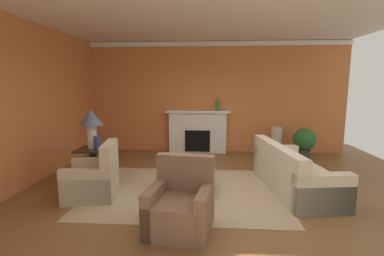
{
  "coord_description": "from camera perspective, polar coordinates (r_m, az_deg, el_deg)",
  "views": [
    {
      "loc": [
        0.0,
        -4.67,
        1.9
      ],
      "look_at": [
        -0.4,
        1.12,
        1.0
      ],
      "focal_mm": 25.96,
      "sensor_mm": 36.0,
      "label": 1
    }
  ],
  "objects": [
    {
      "name": "ground_plane",
      "position": [
        5.04,
        3.76,
        -13.35
      ],
      "size": [
        8.88,
        8.88,
        0.0
      ],
      "primitive_type": "plane",
      "color": "brown"
    },
    {
      "name": "wall_fireplace",
      "position": [
        7.95,
        3.98,
        6.27
      ],
      "size": [
        7.43,
        0.12,
        3.1
      ],
      "primitive_type": "cube",
      "color": "#CC723D",
      "rests_on": "ground_plane"
    },
    {
      "name": "wall_window",
      "position": [
        6.08,
        -31.04,
        4.24
      ],
      "size": [
        0.12,
        7.02,
        3.1
      ],
      "primitive_type": "cube",
      "color": "#CC723D",
      "rests_on": "ground_plane"
    },
    {
      "name": "ceiling_panel",
      "position": [
        5.12,
        4.16,
        22.66
      ],
      "size": [
        7.43,
        7.02,
        0.06
      ],
      "primitive_type": "cube",
      "color": "white"
    },
    {
      "name": "crown_moulding",
      "position": [
        7.94,
        4.1,
        16.89
      ],
      "size": [
        7.43,
        0.08,
        0.12
      ],
      "primitive_type": "cube",
      "color": "white"
    },
    {
      "name": "area_rug",
      "position": [
        5.15,
        -1.28,
        -12.8
      ],
      "size": [
        3.4,
        2.57,
        0.01
      ],
      "primitive_type": "cube",
      "color": "tan",
      "rests_on": "ground_plane"
    },
    {
      "name": "fireplace",
      "position": [
        7.86,
        1.17,
        -0.96
      ],
      "size": [
        1.8,
        0.35,
        1.2
      ],
      "color": "white",
      "rests_on": "ground_plane"
    },
    {
      "name": "sofa",
      "position": [
        5.41,
        19.94,
        -8.98
      ],
      "size": [
        1.19,
        2.21,
        0.85
      ],
      "color": "beige",
      "rests_on": "ground_plane"
    },
    {
      "name": "armchair_near_window",
      "position": [
        5.09,
        -19.51,
        -9.96
      ],
      "size": [
        0.92,
        0.92,
        0.95
      ],
      "color": "#C1B293",
      "rests_on": "ground_plane"
    },
    {
      "name": "armchair_facing_fireplace",
      "position": [
        3.82,
        -2.32,
        -15.9
      ],
      "size": [
        0.91,
        0.91,
        0.95
      ],
      "color": "brown",
      "rests_on": "ground_plane"
    },
    {
      "name": "coffee_table",
      "position": [
        5.03,
        -1.29,
        -9.31
      ],
      "size": [
        1.0,
        1.0,
        0.45
      ],
      "color": "#2D2319",
      "rests_on": "ground_plane"
    },
    {
      "name": "side_table",
      "position": [
        5.73,
        -19.56,
        -6.88
      ],
      "size": [
        0.56,
        0.56,
        0.7
      ],
      "color": "#2D2319",
      "rests_on": "ground_plane"
    },
    {
      "name": "table_lamp",
      "position": [
        5.58,
        -19.99,
        1.31
      ],
      "size": [
        0.44,
        0.44,
        0.75
      ],
      "color": "beige",
      "rests_on": "side_table"
    },
    {
      "name": "vase_on_side_table",
      "position": [
        5.47,
        -18.85,
        -2.94
      ],
      "size": [
        0.12,
        0.12,
        0.26
      ],
      "primitive_type": "cylinder",
      "color": "navy",
      "rests_on": "side_table"
    },
    {
      "name": "vase_tall_corner",
      "position": [
        7.78,
        16.87,
        -2.71
      ],
      "size": [
        0.29,
        0.29,
        0.79
      ],
      "primitive_type": "cylinder",
      "color": "beige",
      "rests_on": "ground_plane"
    },
    {
      "name": "vase_mantel_right",
      "position": [
        7.7,
        5.28,
        4.67
      ],
      "size": [
        0.1,
        0.1,
        0.3
      ],
      "primitive_type": "cylinder",
      "color": "#33703D",
      "rests_on": "fireplace"
    },
    {
      "name": "book_red_cover",
      "position": [
        5.1,
        -0.37,
        -7.41
      ],
      "size": [
        0.26,
        0.22,
        0.05
      ],
      "primitive_type": "cube",
      "rotation": [
        0.0,
        0.0,
        0.36
      ],
      "color": "tan",
      "rests_on": "coffee_table"
    },
    {
      "name": "book_art_folio",
      "position": [
        5.0,
        -1.78,
        -7.21
      ],
      "size": [
        0.2,
        0.19,
        0.04
      ],
      "primitive_type": "cube",
      "rotation": [
        0.0,
        0.0,
        0.04
      ],
      "color": "maroon",
      "rests_on": "coffee_table"
    },
    {
      "name": "potted_plant",
      "position": [
        7.53,
        22.07,
        -2.62
      ],
      "size": [
        0.56,
        0.56,
        0.83
      ],
      "color": "#333333",
      "rests_on": "ground_plane"
    }
  ]
}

